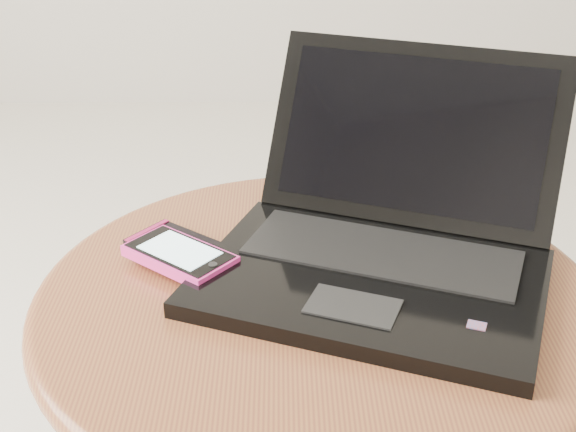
{
  "coord_description": "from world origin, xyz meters",
  "views": [
    {
      "loc": [
        -0.14,
        -0.55,
        0.86
      ],
      "look_at": [
        -0.13,
        0.14,
        0.51
      ],
      "focal_mm": 49.07,
      "sensor_mm": 36.0,
      "label": 1
    }
  ],
  "objects": [
    {
      "name": "table",
      "position": [
        -0.1,
        0.11,
        0.35
      ],
      "size": [
        0.56,
        0.56,
        0.45
      ],
      "color": "brown",
      "rests_on": "ground"
    },
    {
      "name": "laptop",
      "position": [
        -0.04,
        0.15,
        0.48
      ],
      "size": [
        0.42,
        0.42,
        0.19
      ],
      "color": "black",
      "rests_on": "table"
    },
    {
      "name": "phone_black",
      "position": [
        -0.24,
        0.18,
        0.45
      ],
      "size": [
        0.13,
        0.12,
        0.01
      ],
      "color": "black",
      "rests_on": "table"
    },
    {
      "name": "phone_pink",
      "position": [
        -0.24,
        0.14,
        0.46
      ],
      "size": [
        0.12,
        0.12,
        0.01
      ],
      "color": "#F13198",
      "rests_on": "phone_black"
    }
  ]
}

